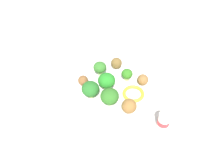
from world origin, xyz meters
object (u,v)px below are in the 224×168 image
object	(u,v)px
plate	(112,90)
knife	(66,59)
yogurt_bottle	(164,120)
broccoli_floret_back_right	(107,81)
broccoli_floret_center	(110,96)
meatball_far_rim	(129,106)
meatball_near_rim	(83,81)
meatball_mid_right	(143,80)
fork	(73,55)
broccoli_floret_back_left	(100,68)
pepper_ring_front_right	(133,94)
napkin	(68,57)
broccoli_floret_mid_right	(90,89)
meatball_back_right	(116,63)
broccoli_floret_far_rim	(127,74)

from	to	relation	value
plate	knife	world-z (taller)	plate
plate	yogurt_bottle	size ratio (longest dim) A/B	4.04
broccoli_floret_back_right	broccoli_floret_center	bearing A→B (deg)	-34.02
meatball_far_rim	meatball_near_rim	xyz separation A→B (m)	(-0.18, -0.03, -0.01)
meatball_mid_right	fork	size ratio (longest dim) A/B	0.31
broccoli_floret_back_left	pepper_ring_front_right	world-z (taller)	broccoli_floret_back_left
napkin	knife	bearing A→B (deg)	-62.96
broccoli_floret_back_right	meatball_near_rim	distance (m)	0.08
plate	knife	bearing A→B (deg)	-174.59
broccoli_floret_mid_right	meatball_back_right	size ratio (longest dim) A/B	1.51
broccoli_floret_center	meatball_near_rim	size ratio (longest dim) A/B	1.77
broccoli_floret_far_rim	napkin	xyz separation A→B (m)	(-0.25, -0.07, -0.04)
broccoli_floret_back_right	fork	xyz separation A→B (m)	(-0.23, 0.03, -0.05)
pepper_ring_front_right	broccoli_floret_back_right	bearing A→B (deg)	-150.50
plate	broccoli_floret_center	xyz separation A→B (m)	(0.04, -0.05, 0.05)
broccoli_floret_center	meatball_mid_right	distance (m)	0.14
meatball_far_rim	yogurt_bottle	distance (m)	0.11
meatball_mid_right	pepper_ring_front_right	size ratio (longest dim) A/B	0.53
meatball_far_rim	napkin	bearing A→B (deg)	176.64
broccoli_floret_far_rim	fork	world-z (taller)	broccoli_floret_far_rim
broccoli_floret_back_left	knife	distance (m)	0.17
meatball_near_rim	meatball_mid_right	xyz separation A→B (m)	(0.13, 0.15, 0.00)
yogurt_bottle	broccoli_floret_far_rim	bearing A→B (deg)	165.66
fork	knife	xyz separation A→B (m)	(0.00, -0.04, -0.00)
meatball_mid_right	fork	xyz separation A→B (m)	(-0.29, -0.08, -0.03)
napkin	meatball_far_rim	bearing A→B (deg)	-3.36
broccoli_floret_center	yogurt_bottle	world-z (taller)	broccoli_floret_center
meatball_far_rim	fork	distance (m)	0.34
broccoli_floret_far_rim	meatball_mid_right	distance (m)	0.06
meatball_mid_right	napkin	bearing A→B (deg)	-162.42
napkin	broccoli_floret_center	bearing A→B (deg)	-8.97
meatball_back_right	broccoli_floret_far_rim	bearing A→B (deg)	-14.45
fork	broccoli_floret_center	bearing A→B (deg)	-12.90
meatball_near_rim	knife	xyz separation A→B (m)	(-0.16, 0.04, -0.03)
broccoli_floret_back_right	meatball_far_rim	size ratio (longest dim) A/B	1.35
meatball_far_rim	meatball_mid_right	distance (m)	0.12
broccoli_floret_far_rim	fork	distance (m)	0.25
broccoli_floret_far_rim	pepper_ring_front_right	bearing A→B (deg)	-27.80
pepper_ring_front_right	yogurt_bottle	size ratio (longest dim) A/B	1.01
broccoli_floret_far_rim	broccoli_floret_center	world-z (taller)	broccoli_floret_center
broccoli_floret_mid_right	broccoli_floret_far_rim	bearing A→B (deg)	80.29
meatball_back_right	meatball_near_rim	bearing A→B (deg)	-96.09
broccoli_floret_back_right	meatball_near_rim	world-z (taller)	broccoli_floret_back_right
fork	broccoli_floret_mid_right	bearing A→B (deg)	-21.81
plate	napkin	xyz separation A→B (m)	(-0.24, -0.01, -0.01)
plate	broccoli_floret_far_rim	world-z (taller)	broccoli_floret_far_rim
broccoli_floret_far_rim	meatball_mid_right	bearing A→B (deg)	27.68
broccoli_floret_center	broccoli_floret_back_right	distance (m)	0.07
broccoli_floret_far_rim	meatball_far_rim	distance (m)	0.13
broccoli_floret_far_rim	napkin	bearing A→B (deg)	-164.56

